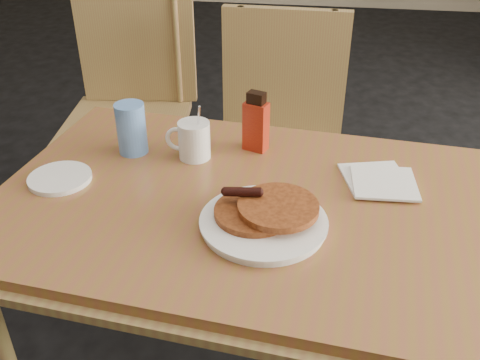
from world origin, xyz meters
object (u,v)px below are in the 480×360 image
(main_table, at_px, (244,213))
(pancake_plate, at_px, (264,218))
(coffee_mug, at_px, (193,139))
(chair_wall_extra, at_px, (131,87))
(syrup_bottle, at_px, (256,123))
(blue_tumbler, at_px, (131,128))
(chair_main_far, at_px, (280,128))

(main_table, bearing_deg, pancake_plate, -59.34)
(main_table, height_order, coffee_mug, coffee_mug)
(chair_wall_extra, bearing_deg, syrup_bottle, -56.55)
(chair_wall_extra, height_order, blue_tumbler, chair_wall_extra)
(chair_main_far, distance_m, chair_wall_extra, 0.64)
(blue_tumbler, bearing_deg, syrup_bottle, 11.74)
(main_table, height_order, syrup_bottle, syrup_bottle)
(chair_main_far, bearing_deg, main_table, -90.19)
(coffee_mug, relative_size, syrup_bottle, 0.95)
(main_table, bearing_deg, blue_tumbler, 151.74)
(coffee_mug, bearing_deg, chair_wall_extra, 122.68)
(main_table, relative_size, pancake_plate, 4.63)
(chair_main_far, relative_size, blue_tumbler, 7.36)
(pancake_plate, distance_m, syrup_bottle, 0.34)
(pancake_plate, bearing_deg, chair_wall_extra, 122.68)
(chair_main_far, xyz_separation_m, coffee_mug, (-0.17, -0.55, 0.22))
(pancake_plate, bearing_deg, syrup_bottle, 100.70)
(chair_main_far, xyz_separation_m, chair_wall_extra, (-0.61, 0.20, 0.04))
(main_table, xyz_separation_m, chair_wall_extra, (-0.59, 0.92, -0.09))
(chair_wall_extra, distance_m, pancake_plate, 1.21)
(coffee_mug, height_order, blue_tumbler, coffee_mug)
(main_table, bearing_deg, syrup_bottle, 91.21)
(main_table, xyz_separation_m, pancake_plate, (0.06, -0.10, 0.06))
(main_table, relative_size, syrup_bottle, 7.80)
(chair_wall_extra, bearing_deg, pancake_plate, -64.56)
(syrup_bottle, bearing_deg, pancake_plate, -60.33)
(coffee_mug, xyz_separation_m, syrup_bottle, (0.15, 0.07, 0.02))
(pancake_plate, relative_size, blue_tumbler, 2.01)
(coffee_mug, bearing_deg, chair_main_far, 75.06)
(coffee_mug, bearing_deg, pancake_plate, -48.76)
(chair_wall_extra, bearing_deg, main_table, -64.35)
(main_table, xyz_separation_m, chair_main_far, (0.02, 0.72, -0.13))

